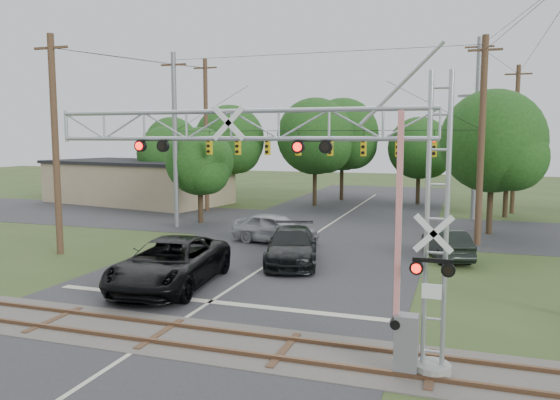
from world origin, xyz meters
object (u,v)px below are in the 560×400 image
(crossing_gantry, at_px, (305,187))
(pickup_black, at_px, (170,263))
(car_dark, at_px, (292,246))
(streetlight, at_px, (490,153))
(sedan_silver, at_px, (275,228))
(commercial_building, at_px, (137,181))
(traffic_signal_span, at_px, (328,143))

(crossing_gantry, bearing_deg, pickup_black, 143.56)
(car_dark, bearing_deg, streetlight, 40.68)
(crossing_gantry, xyz_separation_m, sedan_silver, (-6.11, 15.25, -3.86))
(crossing_gantry, relative_size, pickup_black, 1.65)
(commercial_building, bearing_deg, crossing_gantry, -39.42)
(commercial_building, height_order, streetlight, streetlight)
(crossing_gantry, bearing_deg, car_dark, 109.04)
(crossing_gantry, relative_size, sedan_silver, 2.28)
(traffic_signal_span, bearing_deg, sedan_silver, -126.30)
(pickup_black, xyz_separation_m, car_dark, (3.42, 5.48, -0.12))
(car_dark, relative_size, streetlight, 0.65)
(sedan_silver, relative_size, streetlight, 0.56)
(traffic_signal_span, bearing_deg, crossing_gantry, -78.25)
(commercial_building, bearing_deg, car_dark, -31.24)
(car_dark, relative_size, sedan_silver, 1.16)
(commercial_building, xyz_separation_m, streetlight, (30.07, -5.53, 3.04))
(sedan_silver, distance_m, streetlight, 15.19)
(traffic_signal_span, relative_size, streetlight, 2.17)
(car_dark, distance_m, streetlight, 16.75)
(pickup_black, xyz_separation_m, streetlight, (12.66, 18.83, 4.02))
(crossing_gantry, distance_m, streetlight, 24.72)
(streetlight, bearing_deg, commercial_building, 169.59)
(traffic_signal_span, relative_size, commercial_building, 1.07)
(crossing_gantry, xyz_separation_m, car_dark, (-3.71, 10.75, -3.88))
(crossing_gantry, bearing_deg, sedan_silver, 111.83)
(crossing_gantry, bearing_deg, traffic_signal_span, 101.75)
(car_dark, bearing_deg, pickup_black, -136.62)
(sedan_silver, bearing_deg, car_dark, -140.89)
(car_dark, height_order, streetlight, streetlight)
(traffic_signal_span, distance_m, car_dark, 9.03)
(crossing_gantry, distance_m, commercial_building, 38.56)
(crossing_gantry, distance_m, pickup_black, 9.63)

